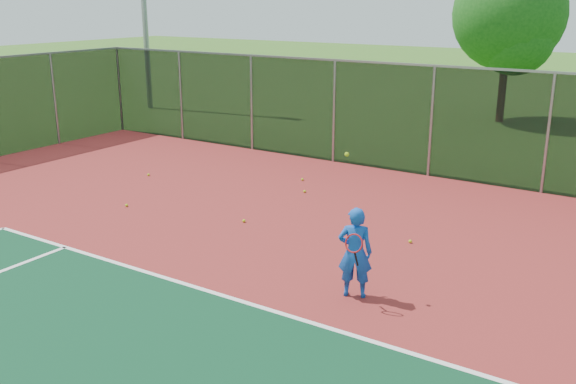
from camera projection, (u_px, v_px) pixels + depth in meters
name	position (u px, v px, depth m)	size (l,w,h in m)	color
court_apron	(363.00, 384.00, 8.13)	(30.00, 20.00, 0.02)	maroon
fence_back	(548.00, 132.00, 15.72)	(30.00, 0.06, 3.03)	black
tennis_player	(355.00, 252.00, 10.33)	(0.66, 0.69, 2.37)	#124CB2
practice_ball_0	(410.00, 241.00, 12.81)	(0.07, 0.07, 0.07)	#ABC617
practice_ball_1	(149.00, 175.00, 17.68)	(0.07, 0.07, 0.07)	#ABC617
practice_ball_2	(127.00, 205.00, 15.06)	(0.07, 0.07, 0.07)	#ABC617
practice_ball_3	(305.00, 191.00, 16.15)	(0.07, 0.07, 0.07)	#ABC617
practice_ball_4	(302.00, 179.00, 17.22)	(0.07, 0.07, 0.07)	#ABC617
practice_ball_5	(244.00, 221.00, 14.00)	(0.07, 0.07, 0.07)	#ABC617
tree_back_left	(511.00, 20.00, 24.45)	(4.28, 4.28, 6.29)	#382114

